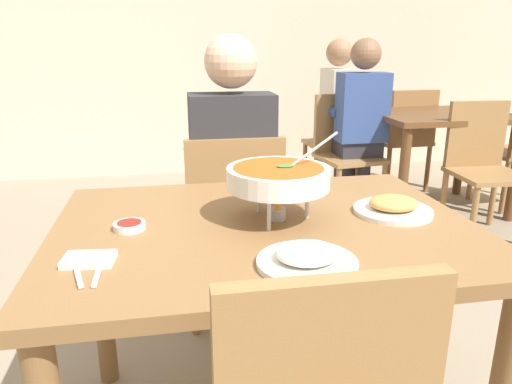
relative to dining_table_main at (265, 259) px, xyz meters
The scene contains 18 objects.
cafe_rear_partition 3.68m from the dining_table_main, 90.00° to the left, with size 10.00×0.10×3.00m, color beige.
dining_table_main is the anchor object (origin of this frame).
chair_diner_main 0.75m from the dining_table_main, 90.00° to the left, with size 0.44×0.44×0.90m.
diner_main 0.77m from the dining_table_main, 90.00° to the left, with size 0.40×0.45×1.31m.
curry_bowl 0.25m from the dining_table_main, 29.79° to the left, with size 0.33×0.30×0.26m.
rice_plate 0.32m from the dining_table_main, 81.58° to the right, with size 0.24×0.24×0.06m.
appetizer_plate 0.43m from the dining_table_main, ahead, with size 0.24×0.24×0.06m.
sauce_dish 0.41m from the dining_table_main, behind, with size 0.09×0.09×0.02m.
napkin_folded 0.51m from the dining_table_main, 158.87° to the right, with size 0.12×0.08×0.02m, color white.
fork_utensil 0.55m from the dining_table_main, 154.67° to the right, with size 0.01×0.17×0.01m, color silver.
spoon_utensil 0.51m from the dining_table_main, 152.18° to the right, with size 0.01×0.17×0.01m, color silver.
dining_table_far 2.70m from the dining_table_main, 49.10° to the left, with size 1.00×0.80×0.77m.
chair_bg_left 2.42m from the dining_table_main, 63.95° to the left, with size 0.50×0.50×0.90m.
chair_bg_middle 2.90m from the dining_table_main, 65.02° to the left, with size 0.47×0.47×0.90m.
chair_bg_right 2.39m from the dining_table_main, 40.56° to the left, with size 0.46×0.46×0.90m.
chair_bg_corner 3.12m from the dining_table_main, 55.39° to the left, with size 0.46×0.46×0.90m.
patron_bg_left 2.40m from the dining_table_main, 61.51° to the left, with size 0.40×0.45×1.31m.
patron_bg_middle 2.84m from the dining_table_main, 65.65° to the left, with size 0.45×0.40×1.31m.
Camera 1 is at (-0.26, -1.27, 1.27)m, focal length 33.45 mm.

